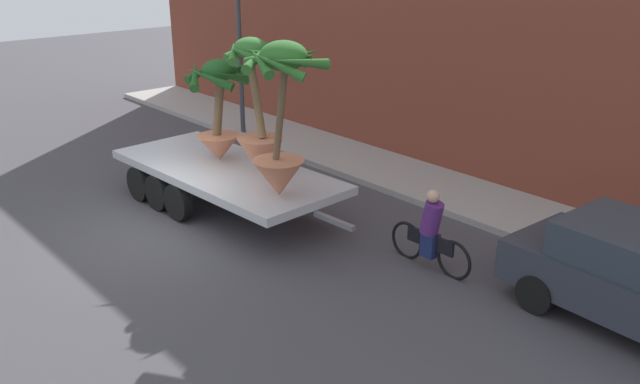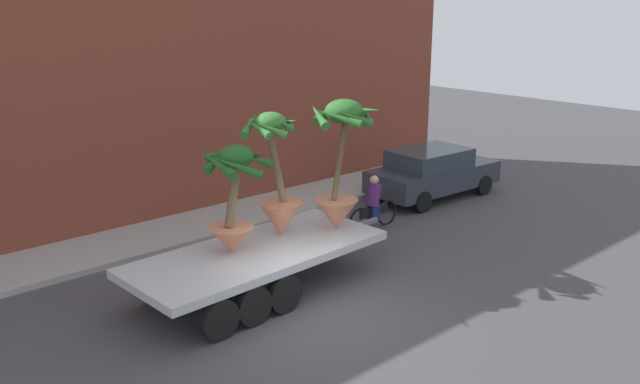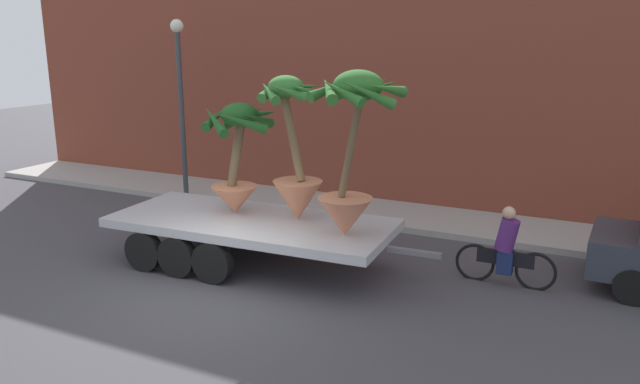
% 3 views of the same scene
% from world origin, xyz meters
% --- Properties ---
extents(ground_plane, '(60.00, 60.00, 0.00)m').
position_xyz_m(ground_plane, '(0.00, 0.00, 0.00)').
color(ground_plane, '#423F44').
extents(sidewalk, '(24.00, 2.20, 0.15)m').
position_xyz_m(sidewalk, '(0.00, 6.10, 0.07)').
color(sidewalk, '#A39E99').
rests_on(sidewalk, ground).
extents(building_facade, '(24.00, 1.20, 8.30)m').
position_xyz_m(building_facade, '(0.00, 7.80, 4.15)').
color(building_facade, brown).
rests_on(building_facade, ground).
extents(flatbed_trailer, '(6.71, 2.64, 0.98)m').
position_xyz_m(flatbed_trailer, '(-0.48, 1.70, 0.76)').
color(flatbed_trailer, '#B7BABF').
rests_on(flatbed_trailer, ground).
extents(potted_palm_rear, '(1.57, 1.60, 2.27)m').
position_xyz_m(potted_palm_rear, '(-0.65, 1.89, 2.11)').
color(potted_palm_rear, '#C17251').
rests_on(potted_palm_rear, flatbed_trailer).
extents(potted_palm_middle, '(1.65, 1.62, 2.98)m').
position_xyz_m(potted_palm_middle, '(1.99, 1.52, 2.47)').
color(potted_palm_middle, '#C17251').
rests_on(potted_palm_middle, flatbed_trailer).
extents(potted_palm_front, '(1.42, 1.29, 2.82)m').
position_xyz_m(potted_palm_front, '(0.58, 2.02, 2.12)').
color(potted_palm_front, '#C17251').
rests_on(potted_palm_front, flatbed_trailer).
extents(cyclist, '(1.84, 0.34, 1.54)m').
position_xyz_m(cyclist, '(4.55, 2.89, 0.67)').
color(cyclist, black).
rests_on(cyclist, ground).
extents(parked_car, '(4.51, 2.10, 1.58)m').
position_xyz_m(parked_car, '(8.10, 3.76, 0.83)').
color(parked_car, '#2D333D').
rests_on(parked_car, ground).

